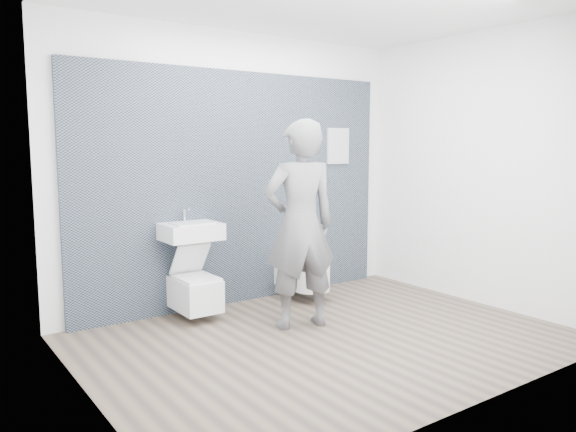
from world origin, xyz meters
TOP-DOWN VIEW (x-y plane):
  - ground at (0.00, 0.00)m, footprint 4.00×4.00m
  - room_shell at (0.00, 0.00)m, footprint 4.00×4.00m
  - tile_wall at (0.00, 1.47)m, footprint 3.60×0.06m
  - washbasin at (-0.68, 1.24)m, footprint 0.54×0.40m
  - toilet_square at (-0.68, 1.18)m, footprint 0.36×0.52m
  - toilet_rounded at (0.59, 1.12)m, footprint 0.38×0.64m
  - info_placard at (1.29, 1.43)m, footprint 0.31×0.03m
  - visitor at (0.00, 0.42)m, footprint 0.77×0.59m

SIDE VIEW (x-z plane):
  - ground at x=0.00m, z-range 0.00..0.00m
  - tile_wall at x=0.00m, z-range -1.20..1.20m
  - info_placard at x=1.29m, z-range -0.21..0.21m
  - toilet_square at x=-0.68m, z-range -0.05..0.58m
  - toilet_rounded at x=0.59m, z-range 0.12..0.47m
  - washbasin at x=-0.68m, z-range 0.64..1.04m
  - visitor at x=0.00m, z-range 0.00..1.88m
  - room_shell at x=0.00m, z-range -0.26..3.74m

